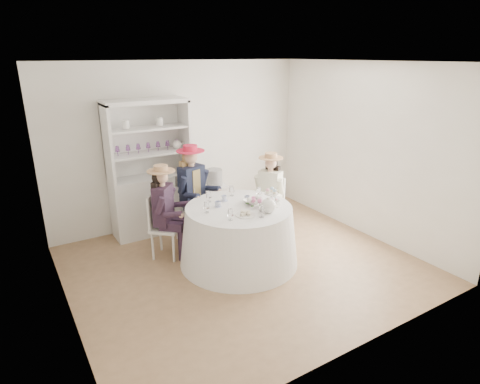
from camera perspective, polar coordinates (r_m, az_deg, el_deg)
ground at (r=5.68m, az=0.54°, el=-10.34°), size 4.50×4.50×0.00m
ceiling at (r=4.95m, az=0.64°, el=18.01°), size 4.50×4.50×0.00m
wall_back at (r=6.88m, az=-8.36°, el=6.78°), size 4.50×0.00×4.50m
wall_front at (r=3.72m, az=17.24°, el=-4.64°), size 4.50×0.00×4.50m
wall_left at (r=4.45m, az=-24.79°, el=-1.65°), size 0.00×4.50×4.50m
wall_right at (r=6.60m, az=17.46°, el=5.57°), size 0.00×4.50×4.50m
tea_table at (r=5.58m, az=-0.17°, el=-6.13°), size 1.65×1.65×0.83m
hutch at (r=6.60m, az=-12.54°, el=0.71°), size 1.40×0.80×2.15m
side_table at (r=7.11m, az=-3.63°, el=-1.39°), size 0.45×0.45×0.62m
hatbox at (r=6.96m, az=-3.70°, el=2.10°), size 0.34×0.34×0.28m
guest_left at (r=5.70m, az=-10.63°, el=-2.04°), size 0.58×0.57×1.36m
guest_mid at (r=6.19m, az=-6.72°, el=0.68°), size 0.57×0.62×1.51m
guest_right at (r=6.34m, az=4.20°, el=0.34°), size 0.57×0.52×1.35m
spare_chair at (r=6.35m, az=-7.61°, el=-2.56°), size 0.51×0.51×0.87m
teacup_a at (r=5.42m, az=-3.16°, el=-1.77°), size 0.10×0.10×0.07m
teacup_b at (r=5.63m, az=-2.27°, el=-0.93°), size 0.08×0.08×0.07m
teacup_c at (r=5.63m, az=1.03°, el=-0.96°), size 0.10×0.10×0.06m
flower_bowl at (r=5.52m, az=1.58°, el=-1.43°), size 0.25×0.25×0.05m
flower_arrangement at (r=5.39m, az=2.16°, el=-1.27°), size 0.18×0.17×0.07m
table_teapot at (r=5.22m, az=4.05°, el=-1.96°), size 0.28×0.20×0.21m
sandwich_plate at (r=5.13m, az=0.77°, el=-3.19°), size 0.25×0.25×0.06m
cupcake_stand at (r=5.46m, az=4.45°, el=-1.03°), size 0.26×0.26×0.24m
stemware_set at (r=5.39m, az=-0.18°, el=-1.38°), size 0.98×0.98×0.15m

